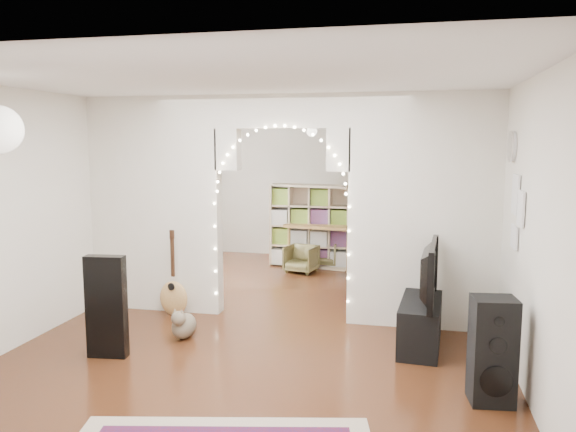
% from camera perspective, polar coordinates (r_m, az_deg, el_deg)
% --- Properties ---
extents(floor, '(7.50, 7.50, 0.00)m').
position_cam_1_polar(floor, '(7.05, -0.55, -10.16)').
color(floor, black).
rests_on(floor, ground).
extents(ceiling, '(5.00, 7.50, 0.02)m').
position_cam_1_polar(ceiling, '(6.73, -0.58, 12.29)').
color(ceiling, white).
rests_on(ceiling, wall_back).
extents(wall_back, '(5.00, 0.02, 2.70)m').
position_cam_1_polar(wall_back, '(10.43, 4.08, 3.19)').
color(wall_back, silver).
rests_on(wall_back, floor).
extents(wall_front, '(5.00, 0.02, 2.70)m').
position_cam_1_polar(wall_front, '(3.27, -15.61, -6.85)').
color(wall_front, silver).
rests_on(wall_front, floor).
extents(wall_left, '(0.02, 7.50, 2.70)m').
position_cam_1_polar(wall_left, '(7.71, -18.98, 1.24)').
color(wall_left, silver).
rests_on(wall_left, floor).
extents(wall_right, '(0.02, 7.50, 2.70)m').
position_cam_1_polar(wall_right, '(6.66, 20.88, 0.20)').
color(wall_right, silver).
rests_on(wall_right, floor).
extents(divider_wall, '(5.00, 0.20, 2.70)m').
position_cam_1_polar(divider_wall, '(6.75, -0.57, 1.44)').
color(divider_wall, silver).
rests_on(divider_wall, floor).
extents(fairy_lights, '(1.64, 0.04, 1.60)m').
position_cam_1_polar(fairy_lights, '(6.61, -0.82, 2.40)').
color(fairy_lights, '#FFEABF').
rests_on(fairy_lights, divider_wall).
extents(window, '(0.04, 1.20, 1.40)m').
position_cam_1_polar(window, '(9.26, -13.07, 3.38)').
color(window, white).
rests_on(window, wall_left).
extents(wall_clock, '(0.03, 0.31, 0.31)m').
position_cam_1_polar(wall_clock, '(6.02, 21.86, 6.58)').
color(wall_clock, white).
rests_on(wall_clock, wall_right).
extents(picture_frames, '(0.02, 0.50, 0.70)m').
position_cam_1_polar(picture_frames, '(5.66, 22.21, 0.44)').
color(picture_frames, white).
rests_on(picture_frames, wall_right).
extents(ceiling_fan, '(1.10, 1.10, 0.30)m').
position_cam_1_polar(ceiling_fan, '(8.68, 2.44, 9.25)').
color(ceiling_fan, gold).
rests_on(ceiling_fan, ceiling).
extents(guitar_case, '(0.41, 0.17, 1.03)m').
position_cam_1_polar(guitar_case, '(5.93, -17.96, -8.76)').
color(guitar_case, black).
rests_on(guitar_case, floor).
extents(acoustic_guitar, '(0.39, 0.23, 0.91)m').
position_cam_1_polar(acoustic_guitar, '(7.12, -11.58, -6.81)').
color(acoustic_guitar, '#B07B46').
rests_on(acoustic_guitar, floor).
extents(tabby_cat, '(0.26, 0.57, 0.38)m').
position_cam_1_polar(tabby_cat, '(6.36, -10.58, -10.81)').
color(tabby_cat, brown).
rests_on(tabby_cat, floor).
extents(floor_speaker, '(0.38, 0.35, 0.89)m').
position_cam_1_polar(floor_speaker, '(5.02, 20.06, -12.76)').
color(floor_speaker, black).
rests_on(floor_speaker, floor).
extents(media_console, '(0.48, 1.03, 0.50)m').
position_cam_1_polar(media_console, '(6.14, 13.29, -10.63)').
color(media_console, black).
rests_on(media_console, floor).
extents(tv, '(0.22, 1.08, 0.62)m').
position_cam_1_polar(tv, '(5.99, 13.45, -5.54)').
color(tv, black).
rests_on(tv, media_console).
extents(bookcase, '(1.42, 0.60, 1.42)m').
position_cam_1_polar(bookcase, '(9.66, 2.27, -0.98)').
color(bookcase, '#C8B291').
rests_on(bookcase, floor).
extents(dining_table, '(1.32, 0.99, 0.76)m').
position_cam_1_polar(dining_table, '(9.63, 3.69, -1.18)').
color(dining_table, olive).
rests_on(dining_table, floor).
extents(flower_vase, '(0.21, 0.21, 0.19)m').
position_cam_1_polar(flower_vase, '(9.61, 3.70, -0.19)').
color(flower_vase, silver).
rests_on(flower_vase, dining_table).
extents(dining_chair_left, '(0.57, 0.58, 0.45)m').
position_cam_1_polar(dining_chair_left, '(9.29, 1.35, -4.37)').
color(dining_chair_left, brown).
rests_on(dining_chair_left, floor).
extents(dining_chair_right, '(0.53, 0.54, 0.44)m').
position_cam_1_polar(dining_chair_right, '(9.77, 3.84, -3.79)').
color(dining_chair_right, brown).
rests_on(dining_chair_right, floor).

